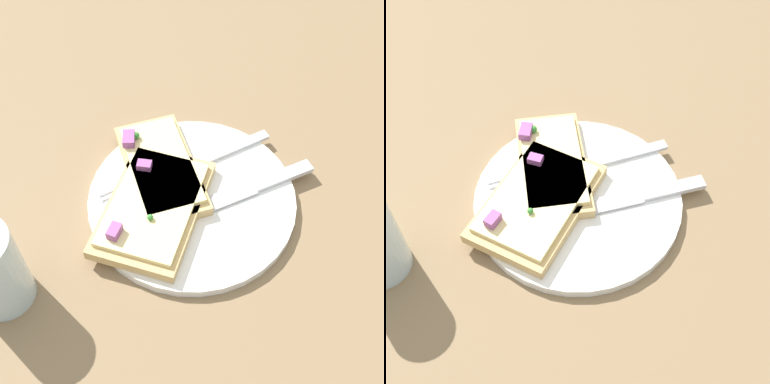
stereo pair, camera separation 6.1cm
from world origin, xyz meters
TOP-DOWN VIEW (x-y plane):
  - ground_plane at (0.00, 0.00)m, footprint 4.00×4.00m
  - plate at (0.00, 0.00)m, footprint 0.24×0.24m
  - fork at (-0.01, 0.04)m, footprint 0.21×0.11m
  - knife at (0.07, 0.00)m, footprint 0.19×0.09m
  - pizza_slice_main at (-0.04, -0.02)m, footprint 0.15×0.18m
  - pizza_slice_corner at (-0.03, 0.04)m, footprint 0.11×0.17m
  - crumb_scatter at (-0.03, 0.01)m, footprint 0.08×0.09m

SIDE VIEW (x-z plane):
  - ground_plane at x=0.00m, z-range 0.00..0.00m
  - plate at x=0.00m, z-range 0.00..0.01m
  - knife at x=0.07m, z-range 0.01..0.02m
  - fork at x=-0.01m, z-range 0.01..0.02m
  - crumb_scatter at x=-0.03m, z-range 0.01..0.02m
  - pizza_slice_main at x=-0.04m, z-range 0.01..0.04m
  - pizza_slice_corner at x=-0.03m, z-range 0.01..0.04m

